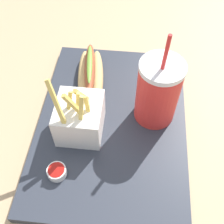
{
  "coord_description": "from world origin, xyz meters",
  "views": [
    {
      "loc": [
        0.34,
        0.04,
        0.51
      ],
      "look_at": [
        0.0,
        0.0,
        0.05
      ],
      "focal_mm": 45.09,
      "sensor_mm": 36.0,
      "label": 1
    }
  ],
  "objects_px": {
    "fries_basket": "(80,118)",
    "ketchup_cup_1": "(57,171)",
    "hot_dog_1": "(90,74)",
    "soda_cup": "(158,92)"
  },
  "relations": [
    {
      "from": "soda_cup",
      "to": "hot_dog_1",
      "type": "xyz_separation_m",
      "value": [
        -0.08,
        -0.15,
        -0.05
      ]
    },
    {
      "from": "ketchup_cup_1",
      "to": "hot_dog_1",
      "type": "bearing_deg",
      "value": 173.66
    },
    {
      "from": "ketchup_cup_1",
      "to": "soda_cup",
      "type": "bearing_deg",
      "value": 132.04
    },
    {
      "from": "fries_basket",
      "to": "ketchup_cup_1",
      "type": "distance_m",
      "value": 0.11
    },
    {
      "from": "soda_cup",
      "to": "fries_basket",
      "type": "xyz_separation_m",
      "value": [
        0.05,
        -0.15,
        -0.03
      ]
    },
    {
      "from": "soda_cup",
      "to": "hot_dog_1",
      "type": "distance_m",
      "value": 0.18
    },
    {
      "from": "hot_dog_1",
      "to": "fries_basket",
      "type": "bearing_deg",
      "value": 0.27
    },
    {
      "from": "hot_dog_1",
      "to": "ketchup_cup_1",
      "type": "height_order",
      "value": "hot_dog_1"
    },
    {
      "from": "soda_cup",
      "to": "ketchup_cup_1",
      "type": "relative_size",
      "value": 5.91
    },
    {
      "from": "fries_basket",
      "to": "ketchup_cup_1",
      "type": "xyz_separation_m",
      "value": [
        0.1,
        -0.03,
        -0.03
      ]
    }
  ]
}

